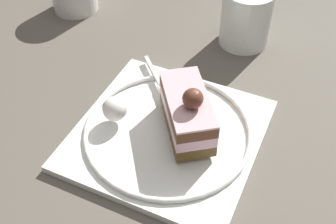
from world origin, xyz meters
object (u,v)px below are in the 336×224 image
at_px(cake_slice, 189,112).
at_px(fork, 159,82).
at_px(whipped_cream_dollop, 115,109).
at_px(drink_glass_far, 246,20).
at_px(dessert_plate, 168,133).

relative_size(cake_slice, fork, 1.22).
distance_m(whipped_cream_dollop, drink_glass_far, 0.27).
height_order(whipped_cream_dollop, drink_glass_far, drink_glass_far).
bearing_deg(cake_slice, fork, -50.08).
bearing_deg(drink_glass_far, cake_slice, 80.19).
distance_m(cake_slice, fork, 0.10).
bearing_deg(whipped_cream_dollop, dessert_plate, 179.69).
xyz_separation_m(dessert_plate, whipped_cream_dollop, (0.07, -0.00, 0.03)).
bearing_deg(fork, cake_slice, 129.92).
distance_m(dessert_plate, cake_slice, 0.05).
distance_m(cake_slice, drink_glass_far, 0.23).
xyz_separation_m(fork, drink_glass_far, (-0.10, -0.16, 0.02)).
xyz_separation_m(whipped_cream_dollop, drink_glass_far, (-0.14, -0.24, 0.01)).
bearing_deg(dessert_plate, cake_slice, -160.04).
relative_size(fork, drink_glass_far, 1.06).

